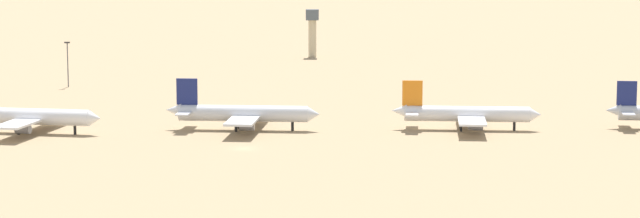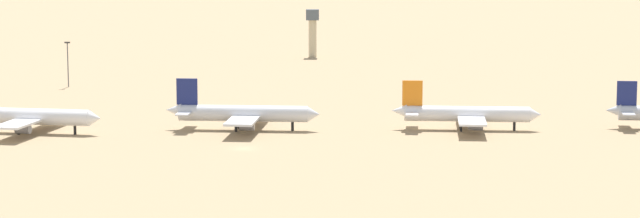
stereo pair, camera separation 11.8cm
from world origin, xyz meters
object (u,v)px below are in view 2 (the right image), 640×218
Objects in this scene: control_tower at (313,28)px; light_pole_west at (68,61)px; parked_jet_navy_4 at (242,113)px; parked_jet_orange_5 at (465,114)px; parked_jet_red_3 at (27,116)px.

control_tower reaches higher than light_pole_west.
control_tower is (12.50, 192.55, 7.43)m from parked_jet_navy_4.
control_tower is (-43.53, 191.08, 7.60)m from parked_jet_orange_5.
light_pole_west is (-120.04, 87.75, 4.49)m from parked_jet_orange_5.
light_pole_west is at bearing -126.52° from control_tower.
parked_jet_orange_5 is 196.13m from control_tower.
parked_jet_orange_5 is at bearing -36.17° from light_pole_west.
parked_jet_red_3 is 1.99× the size of control_tower.
light_pole_west is (-11.28, 95.04, 4.39)m from parked_jet_red_3.
parked_jet_orange_5 is 1.94× the size of control_tower.
parked_jet_navy_4 is at bearing -174.82° from parked_jet_orange_5.
control_tower is at bearing 81.23° from parked_jet_red_3.
parked_jet_red_3 is 1.02× the size of parked_jet_orange_5.
parked_jet_navy_4 is 1.04× the size of parked_jet_orange_5.
parked_jet_orange_5 is 148.76m from light_pole_west.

